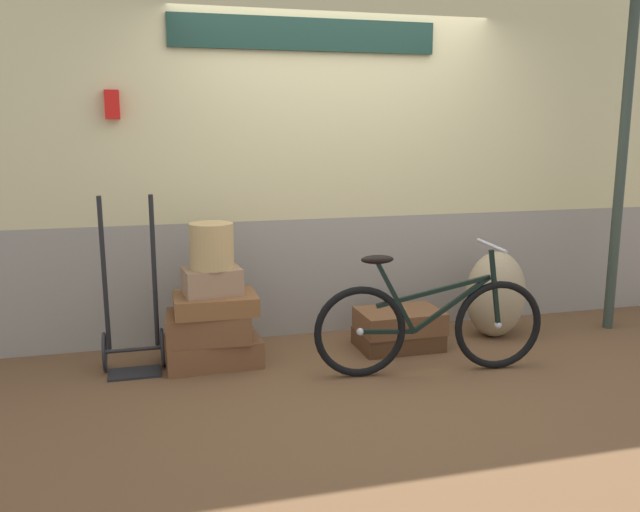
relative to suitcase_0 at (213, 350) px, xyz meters
name	(u,v)px	position (x,y,z in m)	size (l,w,h in m)	color
ground	(365,366)	(1.05, -0.26, -0.12)	(8.83, 5.20, 0.06)	brown
station_building	(334,139)	(1.06, 0.59, 1.46)	(6.83, 0.74, 3.10)	gray
suitcase_0	(213,350)	(0.00, 0.00, 0.00)	(0.66, 0.46, 0.19)	brown
suitcase_1	(208,326)	(-0.03, -0.03, 0.19)	(0.57, 0.41, 0.20)	brown
suitcase_2	(215,303)	(0.02, -0.04, 0.35)	(0.56, 0.41, 0.13)	brown
suitcase_3	(212,281)	(0.01, -0.03, 0.51)	(0.38, 0.27, 0.18)	#937051
suitcase_4	(398,339)	(1.39, -0.03, -0.03)	(0.61, 0.42, 0.13)	#4C2D19
suitcase_5	(400,321)	(1.40, -0.03, 0.12)	(0.62, 0.42, 0.16)	brown
wicker_basket	(212,246)	(0.01, -0.03, 0.76)	(0.30, 0.30, 0.31)	tan
luggage_trolley	(133,330)	(-0.54, 0.01, 0.19)	(0.41, 0.36, 1.21)	black
burlap_sack	(496,294)	(2.24, 0.03, 0.25)	(0.48, 0.41, 0.69)	#9E8966
bicycle	(430,325)	(1.40, -0.57, 0.25)	(1.59, 0.46, 0.88)	black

